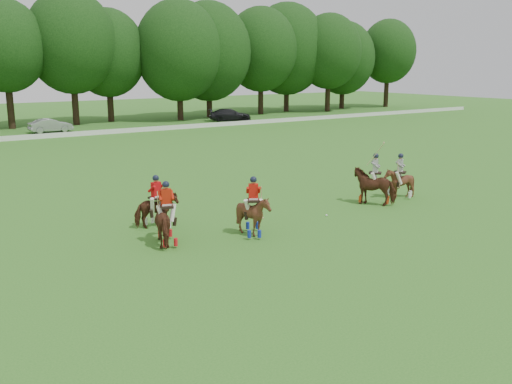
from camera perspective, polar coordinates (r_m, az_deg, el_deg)
ground at (r=19.84m, az=5.82°, el=-6.30°), size 180.00×180.00×0.00m
tree_line at (r=63.62m, az=-23.57°, el=13.24°), size 117.98×14.32×14.75m
boundary_rail at (r=54.07m, az=-21.05°, el=5.20°), size 120.00×0.10×0.44m
car_mid at (r=58.93m, az=-19.86°, el=6.27°), size 4.06×1.53×1.32m
car_right at (r=66.93m, az=-2.62°, el=7.71°), size 5.24×3.82×1.41m
polo_red_a at (r=20.98m, az=-8.89°, el=-2.92°), size 1.39×2.10×2.33m
polo_red_b at (r=23.09m, az=-9.88°, el=-1.75°), size 1.68×1.53×2.16m
polo_red_c at (r=21.77m, az=-0.26°, el=-2.25°), size 1.84×1.89×2.30m
polo_stripe_a at (r=27.28m, az=11.77°, el=0.64°), size 1.98×2.14×2.94m
polo_stripe_b at (r=28.81m, az=14.14°, el=0.96°), size 1.73×1.77×2.20m
polo_ball at (r=24.85m, az=7.06°, el=-2.33°), size 0.09×0.09×0.09m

